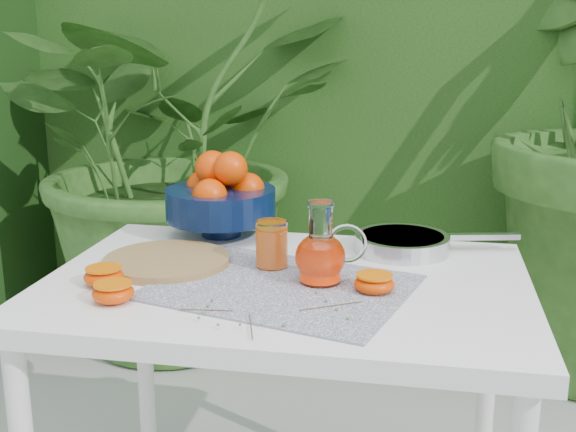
% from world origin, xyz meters
% --- Properties ---
extents(hedge_backdrop, '(8.00, 1.65, 2.50)m').
position_xyz_m(hedge_backdrop, '(0.06, 2.06, 1.19)').
color(hedge_backdrop, '#1D4714').
rests_on(hedge_backdrop, ground).
extents(potted_plant_left, '(2.31, 2.31, 1.64)m').
position_xyz_m(potted_plant_left, '(-0.84, 1.26, 0.82)').
color(potted_plant_left, '#274F1B').
rests_on(potted_plant_left, ground).
extents(white_table, '(1.00, 0.70, 0.75)m').
position_xyz_m(white_table, '(-0.13, -0.09, 0.67)').
color(white_table, white).
rests_on(white_table, ground).
extents(placemat, '(0.57, 0.50, 0.00)m').
position_xyz_m(placemat, '(-0.13, -0.15, 0.75)').
color(placemat, '#0B1541').
rests_on(placemat, white_table).
extents(cutting_board, '(0.33, 0.33, 0.02)m').
position_xyz_m(cutting_board, '(-0.40, -0.05, 0.76)').
color(cutting_board, olive).
rests_on(cutting_board, white_table).
extents(fruit_bowl, '(0.30, 0.30, 0.22)m').
position_xyz_m(fruit_bowl, '(-0.35, 0.20, 0.85)').
color(fruit_bowl, black).
rests_on(fruit_bowl, white_table).
extents(juice_pitcher, '(0.15, 0.11, 0.17)m').
position_xyz_m(juice_pitcher, '(-0.05, -0.11, 0.81)').
color(juice_pitcher, white).
rests_on(juice_pitcher, white_table).
extents(juice_tumbler, '(0.08, 0.08, 0.10)m').
position_xyz_m(juice_tumbler, '(-0.17, -0.03, 0.80)').
color(juice_tumbler, white).
rests_on(juice_tumbler, white_table).
extents(saute_pan, '(0.40, 0.26, 0.04)m').
position_xyz_m(saute_pan, '(0.11, 0.15, 0.77)').
color(saute_pan, silver).
rests_on(saute_pan, white_table).
extents(orange_halves, '(0.65, 0.25, 0.04)m').
position_xyz_m(orange_halves, '(-0.28, -0.21, 0.77)').
color(orange_halves, '#E25702').
rests_on(orange_halves, white_table).
extents(thyme_sprigs, '(0.33, 0.23, 0.01)m').
position_xyz_m(thyme_sprigs, '(-0.12, -0.30, 0.76)').
color(thyme_sprigs, brown).
rests_on(thyme_sprigs, white_table).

